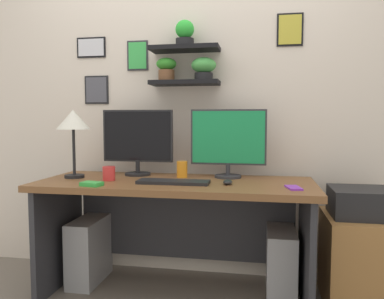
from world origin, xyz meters
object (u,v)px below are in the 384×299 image
at_px(monitor_left, 138,140).
at_px(computer_tower_left, 89,250).
at_px(keyboard, 173,182).
at_px(computer_mouse, 228,182).
at_px(monitor_right, 228,141).
at_px(printer, 363,202).
at_px(computer_tower_right, 281,264).
at_px(scissors_tray, 92,184).
at_px(coffee_mug, 109,173).
at_px(drawer_cabinet, 361,261).
at_px(desk_lamp, 73,123).
at_px(water_cup, 182,169).
at_px(desk, 177,211).
at_px(cell_phone, 294,188).

height_order(monitor_left, computer_tower_left, monitor_left).
bearing_deg(keyboard, computer_mouse, 3.97).
distance_m(monitor_right, printer, 0.92).
height_order(computer_tower_left, computer_tower_right, computer_tower_left).
bearing_deg(scissors_tray, monitor_left, 75.08).
height_order(monitor_right, coffee_mug, monitor_right).
xyz_separation_m(keyboard, drawer_cabinet, (1.14, 0.17, -0.48)).
xyz_separation_m(desk_lamp, computer_tower_right, (1.37, 0.08, -0.90)).
relative_size(water_cup, computer_tower_right, 0.25).
bearing_deg(computer_mouse, scissors_tray, -166.32).
relative_size(computer_mouse, printer, 0.24).
relative_size(printer, computer_tower_right, 0.87).
bearing_deg(monitor_left, computer_tower_left, -160.99).
xyz_separation_m(keyboard, desk_lamp, (-0.71, 0.11, 0.36)).
height_order(monitor_right, desk_lamp, monitor_right).
bearing_deg(coffee_mug, computer_mouse, -1.72).
bearing_deg(desk, coffee_mug, -166.19).
xyz_separation_m(computer_mouse, cell_phone, (0.38, -0.07, -0.01)).
bearing_deg(monitor_right, water_cup, -170.08).
xyz_separation_m(monitor_left, keyboard, (0.33, -0.31, -0.24)).
relative_size(cell_phone, water_cup, 1.27).
relative_size(desk, printer, 4.60).
distance_m(desk_lamp, water_cup, 0.79).
height_order(water_cup, computer_tower_right, water_cup).
bearing_deg(computer_tower_left, water_cup, 5.18).
distance_m(monitor_left, computer_mouse, 0.76).
bearing_deg(desk, computer_tower_left, 175.78).
bearing_deg(cell_phone, water_cup, 145.20).
xyz_separation_m(water_cup, computer_tower_right, (0.66, -0.07, -0.59)).
bearing_deg(computer_mouse, cell_phone, -10.10).
height_order(scissors_tray, printer, scissors_tray).
relative_size(keyboard, computer_tower_left, 0.99).
relative_size(desk_lamp, water_cup, 4.13).
bearing_deg(water_cup, keyboard, -90.14).
distance_m(printer, computer_tower_left, 1.84).
distance_m(keyboard, computer_tower_left, 0.87).
height_order(keyboard, water_cup, water_cup).
bearing_deg(water_cup, computer_tower_right, -5.75).
height_order(desk_lamp, cell_phone, desk_lamp).
height_order(desk_lamp, drawer_cabinet, desk_lamp).
height_order(cell_phone, computer_tower_left, cell_phone).
bearing_deg(monitor_right, keyboard, -134.64).
bearing_deg(cell_phone, drawer_cabinet, 15.33).
distance_m(monitor_right, desk_lamp, 1.04).
bearing_deg(computer_tower_right, cell_phone, -78.06).
bearing_deg(monitor_right, computer_tower_left, -173.30).
bearing_deg(scissors_tray, computer_mouse, 13.68).
relative_size(desk, scissors_tray, 14.56).
height_order(keyboard, desk_lamp, desk_lamp).
distance_m(monitor_left, monitor_right, 0.63).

